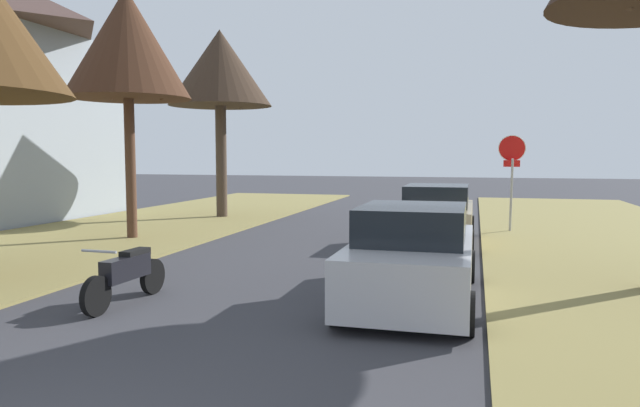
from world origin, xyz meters
name	(u,v)px	position (x,y,z in m)	size (l,w,h in m)	color
stop_sign_far	(512,162)	(4.47, 15.82, 2.16)	(0.82, 0.66, 2.93)	#9EA0A5
street_tree_left_mid_b	(127,45)	(-5.91, 11.59, 5.39)	(3.43, 3.43, 6.87)	#513425
street_tree_left_far	(220,69)	(-5.82, 17.37, 5.53)	(3.83, 3.83, 6.93)	#46372C
parked_sedan_silver	(413,257)	(2.47, 6.65, 0.72)	(1.95, 4.40, 1.57)	#BCBCC1
parked_sedan_tan	(437,216)	(2.43, 13.04, 0.72)	(1.95, 4.40, 1.57)	tan
parked_motorcycle	(127,274)	(-1.92, 5.32, 0.48)	(0.60, 2.05, 0.97)	black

